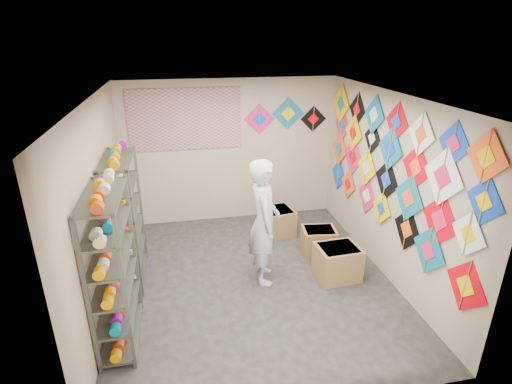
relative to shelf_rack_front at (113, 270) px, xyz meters
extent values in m
plane|color=black|center=(1.78, 0.85, -0.95)|extent=(4.50, 4.50, 0.00)
plane|color=tan|center=(1.78, 3.10, 0.40)|extent=(4.00, 0.00, 4.00)
plane|color=tan|center=(1.78, -1.40, 0.40)|extent=(4.00, 0.00, 4.00)
plane|color=tan|center=(-0.22, 0.85, 0.40)|extent=(0.00, 4.50, 4.50)
plane|color=tan|center=(3.78, 0.85, 0.40)|extent=(0.00, 4.50, 4.50)
plane|color=#665F56|center=(1.78, 0.85, 1.75)|extent=(4.50, 4.50, 0.00)
cube|color=#4C5147|center=(0.00, 0.00, 0.00)|extent=(0.40, 1.10, 1.90)
cube|color=#4C5147|center=(0.00, 1.30, 0.00)|extent=(0.40, 1.10, 1.90)
cylinder|color=#EB2257|center=(0.00, -0.48, 0.09)|extent=(0.12, 0.10, 0.12)
cylinder|color=#FC9800|center=(0.00, -0.29, 0.09)|extent=(0.12, 0.10, 0.12)
cylinder|color=orange|center=(0.00, -0.10, 0.09)|extent=(0.12, 0.10, 0.12)
cylinder|color=silver|center=(0.00, 0.10, 0.09)|extent=(0.12, 0.10, 0.12)
cylinder|color=#C73B0F|center=(0.00, 0.29, 0.09)|extent=(0.12, 0.10, 0.12)
cylinder|color=#980F95|center=(0.00, 0.48, 0.09)|extent=(0.12, 0.10, 0.12)
cylinder|color=#DBD283|center=(0.00, 0.82, 0.09)|extent=(0.12, 0.10, 0.12)
cylinder|color=#027088|center=(0.00, 1.01, 0.09)|extent=(0.12, 0.10, 0.12)
cylinder|color=#EB2257|center=(0.00, 1.20, 0.09)|extent=(0.12, 0.10, 0.12)
cylinder|color=#FC9800|center=(0.00, 1.40, 0.09)|extent=(0.12, 0.10, 0.12)
cylinder|color=orange|center=(0.00, 1.59, 0.09)|extent=(0.12, 0.10, 0.12)
cylinder|color=silver|center=(0.00, 1.78, 0.09)|extent=(0.12, 0.10, 0.12)
cube|color=red|center=(3.77, -1.00, -0.05)|extent=(0.03, 0.65, 0.65)
cube|color=#0D6489|center=(3.75, -0.33, 0.01)|extent=(0.02, 0.65, 0.65)
cube|color=black|center=(3.77, 0.20, 0.03)|extent=(0.03, 0.64, 0.64)
cube|color=#F4C900|center=(3.75, 0.88, 0.04)|extent=(0.03, 0.53, 0.53)
cube|color=#E51A52|center=(3.77, 1.40, 0.03)|extent=(0.02, 0.62, 0.62)
cube|color=#FF5616|center=(3.75, 2.10, -0.02)|extent=(0.02, 0.55, 0.55)
cube|color=blue|center=(3.77, 2.59, 0.00)|extent=(0.03, 0.63, 0.63)
cube|color=white|center=(3.75, -0.89, 0.53)|extent=(0.01, 0.53, 0.53)
cube|color=red|center=(3.77, -0.40, 0.46)|extent=(0.03, 0.68, 0.68)
cube|color=#0D6489|center=(3.75, 0.25, 0.47)|extent=(0.03, 0.66, 0.66)
cube|color=black|center=(3.77, 0.88, 0.50)|extent=(0.03, 0.66, 0.66)
cube|color=#F4C900|center=(3.75, 1.49, 0.49)|extent=(0.02, 0.61, 0.61)
cube|color=#E51A52|center=(3.77, 2.06, 0.51)|extent=(0.02, 0.71, 0.71)
cube|color=#FF5616|center=(3.75, 2.61, 0.49)|extent=(0.01, 0.65, 0.65)
cube|color=blue|center=(3.77, -0.99, 0.94)|extent=(0.01, 0.53, 0.53)
cube|color=white|center=(3.75, -0.34, 0.98)|extent=(0.02, 0.71, 0.71)
cube|color=red|center=(3.77, 0.22, 0.91)|extent=(0.01, 0.62, 0.62)
cube|color=#0D6489|center=(3.75, 0.86, 0.98)|extent=(0.02, 0.65, 0.65)
cube|color=black|center=(3.77, 1.44, 0.99)|extent=(0.03, 0.52, 0.52)
cube|color=#F4C900|center=(3.75, 2.08, 0.91)|extent=(0.02, 0.63, 0.63)
cube|color=#E51A52|center=(3.77, 2.61, 0.93)|extent=(0.03, 0.62, 0.62)
cube|color=#FF5616|center=(3.75, -0.90, 1.38)|extent=(0.01, 0.57, 0.57)
cube|color=blue|center=(3.77, -0.39, 1.37)|extent=(0.02, 0.54, 0.54)
cube|color=white|center=(3.75, 0.20, 1.34)|extent=(0.01, 0.56, 0.56)
cube|color=red|center=(3.77, 0.81, 1.37)|extent=(0.04, 0.57, 0.57)
cube|color=#0D6489|center=(3.75, 1.43, 1.35)|extent=(0.03, 0.61, 0.61)
cube|color=black|center=(3.77, 2.06, 1.31)|extent=(0.03, 0.59, 0.59)
cube|color=#F4C900|center=(3.75, 2.69, 1.30)|extent=(0.02, 0.70, 0.70)
cube|color=#E51A52|center=(2.33, 3.09, 1.00)|extent=(0.59, 0.02, 0.59)
cube|color=#0D6489|center=(2.88, 3.09, 1.08)|extent=(0.62, 0.02, 0.62)
cube|color=black|center=(3.38, 3.09, 0.96)|extent=(0.50, 0.02, 0.50)
cube|color=#714494|center=(0.98, 3.08, 1.05)|extent=(2.00, 0.01, 1.10)
imported|color=silver|center=(1.94, 0.89, -0.01)|extent=(0.77, 0.59, 1.87)
cube|color=olive|center=(3.03, 0.69, -0.69)|extent=(0.65, 0.55, 0.51)
cube|color=olive|center=(3.00, 1.42, -0.73)|extent=(0.59, 0.50, 0.44)
cube|color=olive|center=(2.51, 2.24, -0.71)|extent=(0.58, 0.62, 0.48)
camera|label=1|loc=(0.83, -4.10, 2.51)|focal=28.00mm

